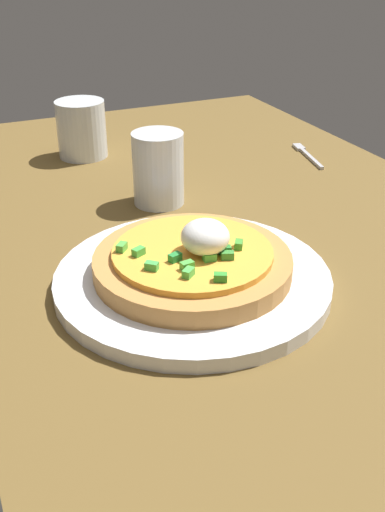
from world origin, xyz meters
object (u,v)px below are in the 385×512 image
Objects in this scene: cup_near at (158,173)px; cup_far at (82,130)px; pizza at (193,260)px; fork at (306,154)px; plate at (193,279)px.

cup_near is 23.41cm from cup_far.
cup_near is at bearing 11.13° from cup_far.
pizza reaches higher than fork.
plate is 2.34cm from pizza.
fork is at bearing 105.47° from cup_near.
cup_far reaches higher than plate.
cup_far is (-44.89, 0.17, 3.59)cm from plate.
cup_near is at bearing 118.18° from fork.
cup_near reaches higher than pizza.
pizza is (0.09, 0.06, 2.34)cm from plate.
plate is 3.20× the size of cup_far.
cup_near reaches higher than cup_far.
plate is at bearing -0.22° from cup_far.
cup_near reaches higher than plate.
cup_near is at bearing 167.91° from plate.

